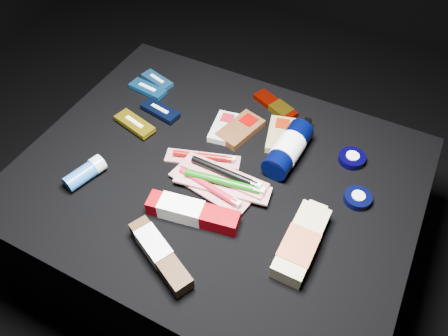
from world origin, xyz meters
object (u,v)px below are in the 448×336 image
at_px(bodywash_bottle, 301,244).
at_px(toothpaste_carton_red, 189,212).
at_px(lotion_bottle, 288,149).
at_px(deodorant_stick, 85,173).

bearing_deg(bodywash_bottle, toothpaste_carton_red, -171.42).
bearing_deg(lotion_bottle, toothpaste_carton_red, -112.48).
relative_size(lotion_bottle, toothpaste_carton_red, 1.00).
xyz_separation_m(deodorant_stick, toothpaste_carton_red, (0.28, 0.02, -0.00)).
distance_m(lotion_bottle, bodywash_bottle, 0.27).
bearing_deg(toothpaste_carton_red, bodywash_bottle, -1.55).
bearing_deg(toothpaste_carton_red, deodorant_stick, 173.50).
height_order(bodywash_bottle, deodorant_stick, deodorant_stick).
distance_m(bodywash_bottle, toothpaste_carton_red, 0.26).
height_order(deodorant_stick, toothpaste_carton_red, deodorant_stick).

